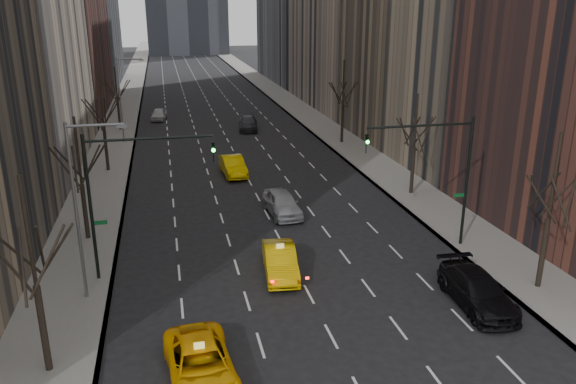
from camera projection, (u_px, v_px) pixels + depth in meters
sidewalk_left at (126, 105)px, 84.02m from camera, size 4.50×320.00×0.15m
sidewalk_right at (285, 100)px, 89.06m from camera, size 4.50×320.00×0.15m
tree_lw_a at (37, 287)px, 21.73m from camera, size 3.36×3.50×8.28m
tree_lw_b at (82, 184)px, 34.75m from camera, size 3.36×3.50×7.82m
tree_lw_c at (104, 128)px, 49.47m from camera, size 3.36×3.50×8.74m
tree_lw_d at (118, 101)px, 66.29m from camera, size 3.36×3.50×7.36m
tree_rw_a at (548, 220)px, 28.52m from camera, size 3.36×3.50×8.28m
tree_rw_b at (414, 149)px, 43.39m from camera, size 3.36×3.50×7.82m
tree_rw_c at (343, 106)px, 59.97m from camera, size 3.36×3.50×8.74m
traffic_mast_left at (122, 182)px, 29.22m from camera, size 6.69×0.39×8.00m
traffic_mast_right at (443, 162)px, 32.97m from camera, size 6.69×0.39×8.00m
streetlight_near at (82, 194)px, 26.98m from camera, size 2.83×0.22×9.00m
streetlight_far at (123, 91)px, 59.40m from camera, size 2.83×0.22×9.00m
taxi_suv at (201, 365)px, 22.13m from camera, size 2.98×5.73×1.54m
taxi_sedan at (280, 261)px, 31.05m from camera, size 2.19×5.03×1.61m
silver_sedan_ahead at (282, 203)px, 40.03m from camera, size 2.34×5.14×1.71m
parked_suv_black at (477, 290)px, 27.84m from camera, size 2.54×5.73×1.64m
far_taxi at (233, 166)px, 49.39m from camera, size 2.11×5.19×1.68m
far_suv_grey at (248, 123)px, 67.54m from camera, size 2.92×5.68×1.58m
far_car_white at (159, 114)px, 73.42m from camera, size 2.34×4.58×1.49m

